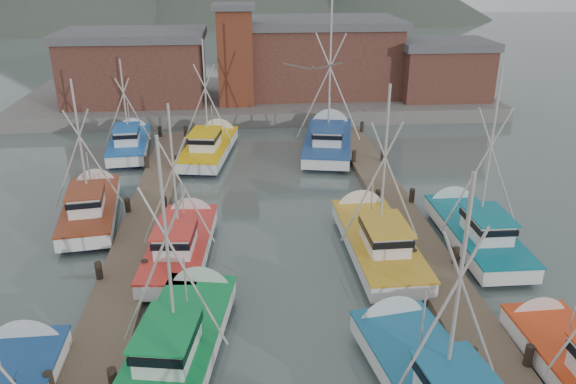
{
  "coord_description": "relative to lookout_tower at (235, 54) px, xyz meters",
  "views": [
    {
      "loc": [
        -1.53,
        -16.8,
        13.45
      ],
      "look_at": [
        0.61,
        8.83,
        2.6
      ],
      "focal_mm": 35.0,
      "sensor_mm": 36.0,
      "label": 1
    }
  ],
  "objects": [
    {
      "name": "distant_hills",
      "position": [
        -10.76,
        89.59,
        -5.55
      ],
      "size": [
        175.0,
        140.0,
        42.0
      ],
      "color": "#424B3E",
      "rests_on": "ground"
    },
    {
      "name": "shed_center",
      "position": [
        8.0,
        4.0,
        -0.86
      ],
      "size": [
        14.84,
        9.54,
        6.9
      ],
      "color": "brown",
      "rests_on": "quay"
    },
    {
      "name": "boat_5",
      "position": [
        6.31,
        -35.94,
        -4.87
      ],
      "size": [
        4.31,
        9.68,
        9.08
      ],
      "rotation": [
        0.0,
        0.0,
        0.16
      ],
      "color": "black",
      "rests_on": "ground"
    },
    {
      "name": "boat_13",
      "position": [
        6.85,
        -9.82,
        -4.86
      ],
      "size": [
        5.11,
        10.89,
        11.79
      ],
      "rotation": [
        0.0,
        0.0,
        -0.19
      ],
      "color": "black",
      "rests_on": "ground"
    },
    {
      "name": "dock_left",
      "position": [
        -5.0,
        -28.96,
        -5.34
      ],
      "size": [
        2.3,
        46.0,
        1.5
      ],
      "color": "#4F3D30",
      "rests_on": "ground"
    },
    {
      "name": "gull_far",
      "position": [
        5.72,
        -27.12,
        1.99
      ],
      "size": [
        1.54,
        0.66,
        0.24
      ],
      "rotation": [
        0.0,
        0.0,
        -0.33
      ],
      "color": "gray",
      "rests_on": "ground"
    },
    {
      "name": "boat_11",
      "position": [
        11.86,
        -25.32,
        -4.87
      ],
      "size": [
        3.9,
        8.76,
        9.71
      ],
      "rotation": [
        0.0,
        0.0,
        -0.0
      ],
      "color": "black",
      "rests_on": "ground"
    },
    {
      "name": "boat_9",
      "position": [
        6.75,
        -25.83,
        -4.87
      ],
      "size": [
        3.74,
        9.36,
        9.25
      ],
      "rotation": [
        0.0,
        0.0,
        0.02
      ],
      "color": "black",
      "rests_on": "ground"
    },
    {
      "name": "shed_left",
      "position": [
        -9.0,
        2.0,
        -1.21
      ],
      "size": [
        12.72,
        8.48,
        6.2
      ],
      "color": "brown",
      "rests_on": "quay"
    },
    {
      "name": "boat_10",
      "position": [
        -8.02,
        -20.73,
        -4.87
      ],
      "size": [
        3.78,
        8.89,
        8.55
      ],
      "rotation": [
        0.0,
        0.0,
        0.14
      ],
      "color": "black",
      "rests_on": "ground"
    },
    {
      "name": "lookout_tower",
      "position": [
        0.0,
        0.0,
        0.0
      ],
      "size": [
        3.6,
        3.6,
        8.5
      ],
      "color": "brown",
      "rests_on": "quay"
    },
    {
      "name": "shed_right",
      "position": [
        19.0,
        1.0,
        -1.71
      ],
      "size": [
        8.48,
        6.36,
        5.2
      ],
      "color": "brown",
      "rests_on": "quay"
    },
    {
      "name": "ground",
      "position": [
        2.0,
        -33.0,
        -5.55
      ],
      "size": [
        260.0,
        260.0,
        0.0
      ],
      "primitive_type": "plane",
      "color": "#536460",
      "rests_on": "ground"
    },
    {
      "name": "gull_near",
      "position": [
        2.31,
        -35.39,
        5.26
      ],
      "size": [
        1.54,
        0.6,
        0.24
      ],
      "rotation": [
        0.0,
        0.0,
        -0.01
      ],
      "color": "gray",
      "rests_on": "ground"
    },
    {
      "name": "boat_8",
      "position": [
        -2.62,
        -25.47,
        -4.87
      ],
      "size": [
        3.36,
        8.67,
        8.36
      ],
      "rotation": [
        0.0,
        0.0,
        -0.07
      ],
      "color": "black",
      "rests_on": "ground"
    },
    {
      "name": "boat_14",
      "position": [
        -7.9,
        -9.2,
        -4.87
      ],
      "size": [
        3.26,
        8.55,
        7.56
      ],
      "rotation": [
        0.0,
        0.0,
        0.09
      ],
      "color": "black",
      "rests_on": "ground"
    },
    {
      "name": "boat_12",
      "position": [
        -1.92,
        -10.62,
        -4.87
      ],
      "size": [
        4.2,
        9.45,
        9.15
      ],
      "rotation": [
        0.0,
        0.0,
        -0.16
      ],
      "color": "black",
      "rests_on": "ground"
    },
    {
      "name": "boat_4",
      "position": [
        -1.98,
        -32.87,
        -4.87
      ],
      "size": [
        4.15,
        9.21,
        9.28
      ],
      "rotation": [
        0.0,
        0.0,
        -0.17
      ],
      "color": "black",
      "rests_on": "ground"
    },
    {
      "name": "quay",
      "position": [
        2.0,
        4.0,
        -4.95
      ],
      "size": [
        44.0,
        16.0,
        1.2
      ],
      "primitive_type": "cube",
      "color": "gray",
      "rests_on": "ground"
    },
    {
      "name": "dock_right",
      "position": [
        9.0,
        -28.96,
        -5.34
      ],
      "size": [
        2.3,
        46.0,
        1.5
      ],
      "color": "#4F3D30",
      "rests_on": "ground"
    }
  ]
}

